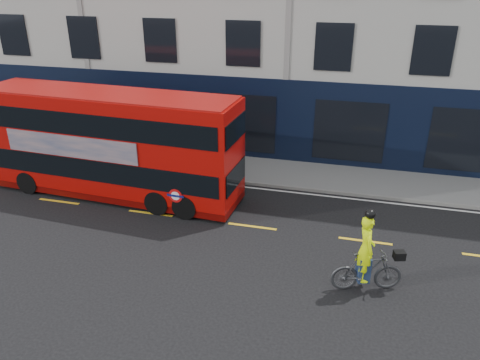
% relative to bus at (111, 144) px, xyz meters
% --- Properties ---
extents(ground, '(120.00, 120.00, 0.00)m').
position_rel_bus_xyz_m(ground, '(6.10, -2.77, -2.19)').
color(ground, black).
rests_on(ground, ground).
extents(pavement, '(60.00, 3.00, 0.12)m').
position_rel_bus_xyz_m(pavement, '(6.10, 3.73, -2.13)').
color(pavement, slate).
rests_on(pavement, ground).
extents(kerb, '(60.00, 0.12, 0.13)m').
position_rel_bus_xyz_m(kerb, '(6.10, 2.23, -2.12)').
color(kerb, slate).
rests_on(kerb, ground).
extents(road_edge_line, '(58.00, 0.10, 0.01)m').
position_rel_bus_xyz_m(road_edge_line, '(6.10, 1.93, -2.18)').
color(road_edge_line, silver).
rests_on(road_edge_line, ground).
extents(lane_dashes, '(58.00, 0.12, 0.01)m').
position_rel_bus_xyz_m(lane_dashes, '(6.10, -1.27, -2.18)').
color(lane_dashes, yellow).
rests_on(lane_dashes, ground).
extents(bus, '(10.71, 3.04, 4.27)m').
position_rel_bus_xyz_m(bus, '(0.00, 0.00, 0.00)').
color(bus, '#AC0A06').
rests_on(bus, ground).
extents(cyclist, '(2.16, 1.15, 2.63)m').
position_rel_bus_xyz_m(cyclist, '(10.08, -4.00, -1.31)').
color(cyclist, '#424346').
rests_on(cyclist, ground).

